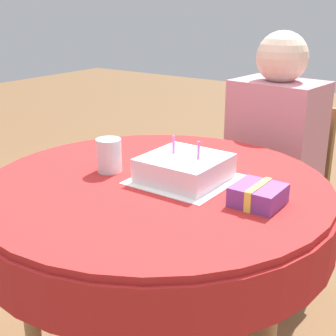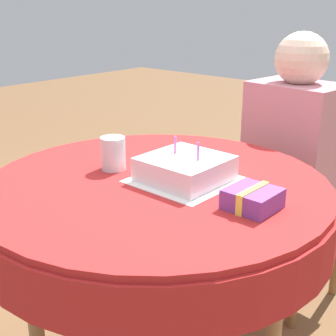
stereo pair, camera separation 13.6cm
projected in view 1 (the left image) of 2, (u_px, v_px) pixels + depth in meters
dining_table at (156, 210)px, 1.41m from camera, size 1.04×1.04×0.77m
chair at (278, 192)px, 2.11m from camera, size 0.43×0.43×0.85m
person at (273, 146)px, 1.97m from camera, size 0.38×0.37×1.17m
napkin at (184, 179)px, 1.39m from camera, size 0.27×0.27×0.00m
birthday_cake at (185, 168)px, 1.37m from camera, size 0.22×0.22×0.12m
drinking_glass at (109, 155)px, 1.44m from camera, size 0.08×0.08×0.10m
gift_box at (258, 195)px, 1.21m from camera, size 0.12×0.13×0.06m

